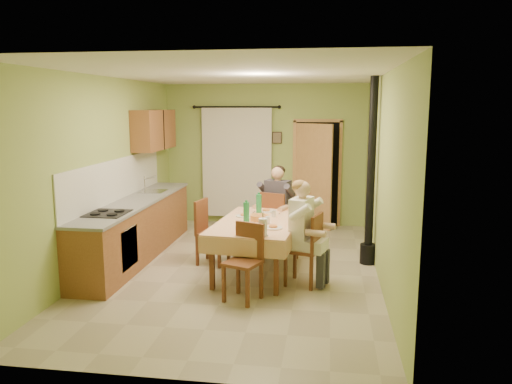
% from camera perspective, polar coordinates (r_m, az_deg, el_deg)
% --- Properties ---
extents(floor, '(4.00, 6.00, 0.01)m').
position_cam_1_polar(floor, '(7.40, -2.05, -8.90)').
color(floor, tan).
rests_on(floor, ground).
extents(room_shell, '(4.04, 6.04, 2.82)m').
position_cam_1_polar(room_shell, '(7.03, -2.14, 5.30)').
color(room_shell, '#9CB35C').
rests_on(room_shell, ground).
extents(kitchen_run, '(0.64, 3.64, 1.56)m').
position_cam_1_polar(kitchen_run, '(8.10, -13.55, -3.96)').
color(kitchen_run, brown).
rests_on(kitchen_run, ground).
extents(upper_cabinets, '(0.35, 1.40, 0.70)m').
position_cam_1_polar(upper_cabinets, '(9.14, -11.55, 6.97)').
color(upper_cabinets, brown).
rests_on(upper_cabinets, room_shell).
extents(curtain, '(1.70, 0.07, 2.22)m').
position_cam_1_polar(curtain, '(10.02, -2.21, 3.45)').
color(curtain, black).
rests_on(curtain, ground).
extents(doorway, '(0.96, 0.48, 2.15)m').
position_cam_1_polar(doorway, '(9.85, 6.78, 2.05)').
color(doorway, black).
rests_on(doorway, ground).
extents(dining_table, '(1.29, 1.98, 0.76)m').
position_cam_1_polar(dining_table, '(7.17, 0.26, -6.31)').
color(dining_table, tan).
rests_on(dining_table, ground).
extents(tableware, '(0.75, 1.64, 0.33)m').
position_cam_1_polar(tableware, '(6.97, 0.18, -3.01)').
color(tableware, white).
rests_on(tableware, dining_table).
extents(chair_far, '(0.56, 0.56, 1.01)m').
position_cam_1_polar(chair_far, '(8.23, 2.34, -4.83)').
color(chair_far, brown).
rests_on(chair_far, ground).
extents(chair_near, '(0.51, 0.51, 0.95)m').
position_cam_1_polar(chair_near, '(6.22, -1.46, -9.74)').
color(chair_near, brown).
rests_on(chair_near, ground).
extents(chair_right, '(0.52, 0.52, 0.98)m').
position_cam_1_polar(chair_right, '(6.77, 5.50, -8.14)').
color(chair_right, brown).
rests_on(chair_right, ground).
extents(chair_left, '(0.49, 0.49, 0.98)m').
position_cam_1_polar(chair_left, '(7.64, -5.04, -6.03)').
color(chair_left, brown).
rests_on(chair_left, ground).
extents(man_far, '(0.65, 0.58, 1.39)m').
position_cam_1_polar(man_far, '(8.12, 2.41, -0.79)').
color(man_far, '#38333D').
rests_on(man_far, chair_far).
extents(man_right, '(0.56, 0.64, 1.39)m').
position_cam_1_polar(man_right, '(6.61, 5.47, -3.27)').
color(man_right, white).
rests_on(man_right, chair_right).
extents(stove_flue, '(0.24, 0.24, 2.80)m').
position_cam_1_polar(stove_flue, '(7.64, 12.90, -0.60)').
color(stove_flue, black).
rests_on(stove_flue, ground).
extents(picture_back, '(0.19, 0.03, 0.23)m').
position_cam_1_polar(picture_back, '(9.93, 2.41, 6.22)').
color(picture_back, black).
rests_on(picture_back, room_shell).
extents(picture_right, '(0.03, 0.31, 0.21)m').
position_cam_1_polar(picture_right, '(8.14, 13.30, 5.88)').
color(picture_right, brown).
rests_on(picture_right, room_shell).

